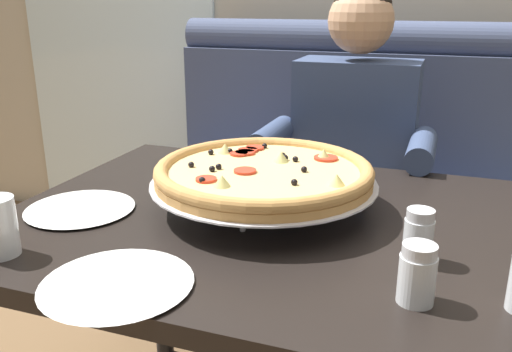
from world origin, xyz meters
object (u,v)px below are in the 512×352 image
object	(u,v)px
dining_table	(279,255)
plate_near_left	(80,206)
diner_main	(349,159)
pizza	(264,173)
plate_near_right	(117,281)
shaker_oregano	(418,240)
booth_bench	(347,216)
shaker_parmesan	(417,278)

from	to	relation	value
dining_table	plate_near_left	xyz separation A→B (m)	(-0.44, -0.11, 0.10)
diner_main	pizza	world-z (taller)	diner_main
plate_near_right	pizza	bearing A→B (deg)	74.33
diner_main	plate_near_left	bearing A→B (deg)	-121.90
diner_main	shaker_oregano	xyz separation A→B (m)	(0.26, -0.76, 0.09)
booth_bench	plate_near_right	distance (m)	1.35
pizza	plate_near_right	distance (m)	0.44
pizza	plate_near_left	size ratio (longest dim) A/B	2.09
pizza	shaker_parmesan	world-z (taller)	pizza
booth_bench	diner_main	distance (m)	0.41
booth_bench	diner_main	size ratio (longest dim) A/B	1.22
dining_table	plate_near_left	distance (m)	0.46
dining_table	shaker_parmesan	xyz separation A→B (m)	(0.31, -0.26, 0.13)
booth_bench	dining_table	bearing A→B (deg)	-90.00
dining_table	plate_near_right	bearing A→B (deg)	-113.93
booth_bench	plate_near_left	bearing A→B (deg)	-113.08
plate_near_right	shaker_oregano	bearing A→B (deg)	29.57
shaker_parmesan	pizza	bearing A→B (deg)	140.04
diner_main	shaker_oregano	world-z (taller)	diner_main
diner_main	pizza	size ratio (longest dim) A/B	2.49
diner_main	plate_near_left	world-z (taller)	diner_main
shaker_parmesan	shaker_oregano	xyz separation A→B (m)	(-0.01, 0.15, 0.00)
pizza	plate_near_left	distance (m)	0.42
pizza	shaker_parmesan	distance (m)	0.47
diner_main	plate_near_left	distance (m)	0.90
dining_table	shaker_oregano	xyz separation A→B (m)	(0.30, -0.11, 0.14)
diner_main	shaker_parmesan	size ratio (longest dim) A/B	12.80
dining_table	pizza	distance (m)	0.19
shaker_oregano	dining_table	bearing A→B (deg)	159.37
shaker_parmesan	dining_table	bearing A→B (deg)	139.77
pizza	plate_near_right	world-z (taller)	pizza
plate_near_left	plate_near_right	world-z (taller)	same
diner_main	shaker_parmesan	distance (m)	0.95
plate_near_left	pizza	bearing A→B (deg)	21.69
diner_main	shaker_parmesan	bearing A→B (deg)	-73.42
diner_main	plate_near_right	xyz separation A→B (m)	(-0.20, -1.03, 0.05)
plate_near_right	dining_table	bearing A→B (deg)	66.07
shaker_parmesan	plate_near_right	xyz separation A→B (m)	(-0.47, -0.12, -0.03)
dining_table	shaker_parmesan	distance (m)	0.42
plate_near_left	booth_bench	bearing A→B (deg)	66.92
diner_main	plate_near_right	size ratio (longest dim) A/B	4.94
shaker_oregano	plate_near_right	world-z (taller)	shaker_oregano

